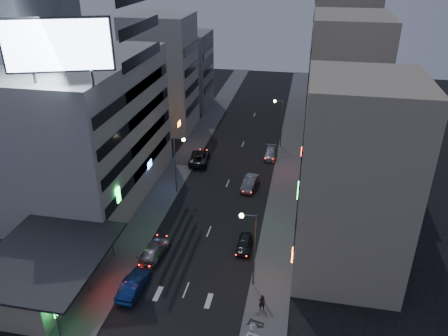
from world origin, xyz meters
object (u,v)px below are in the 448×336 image
(parked_car_right_mid, at_px, (250,183))
(scooter_black_b, at_px, (265,318))
(scooter_blue, at_px, (255,335))
(scooter_silver_b, at_px, (263,319))
(parked_car_left, at_px, (199,157))
(parked_car_right_far, at_px, (270,153))
(parked_car_right_near, at_px, (244,244))
(road_car_silver, at_px, (154,250))
(person, at_px, (262,302))
(road_car_blue, at_px, (134,285))
(scooter_silver_a, at_px, (262,332))

(parked_car_right_mid, xyz_separation_m, scooter_black_b, (4.78, -24.17, -0.03))
(scooter_blue, relative_size, scooter_silver_b, 1.11)
(parked_car_left, bearing_deg, parked_car_right_far, -166.32)
(parked_car_right_mid, distance_m, scooter_silver_b, 24.60)
(parked_car_right_near, xyz_separation_m, road_car_silver, (-9.31, -3.08, 0.08))
(scooter_black_b, bearing_deg, parked_car_right_near, 33.12)
(parked_car_left, xyz_separation_m, person, (13.12, -29.09, 0.15))
(scooter_silver_b, bearing_deg, person, -8.73)
(parked_car_right_far, xyz_separation_m, person, (2.48, -33.03, 0.30))
(road_car_blue, relative_size, scooter_silver_b, 2.83)
(scooter_black_b, bearing_deg, road_car_blue, 97.24)
(road_car_blue, bearing_deg, parked_car_right_near, -135.20)
(scooter_silver_a, bearing_deg, scooter_blue, 145.35)
(scooter_black_b, distance_m, scooter_silver_b, 0.20)
(parked_car_right_far, height_order, person, person)
(parked_car_left, height_order, parked_car_right_far, parked_car_left)
(person, bearing_deg, parked_car_left, -84.99)
(road_car_blue, height_order, scooter_silver_b, road_car_blue)
(parked_car_right_near, relative_size, road_car_silver, 0.76)
(parked_car_right_near, relative_size, road_car_blue, 0.78)
(parked_car_right_near, xyz_separation_m, road_car_blue, (-9.43, -8.70, 0.15))
(parked_car_right_far, distance_m, person, 33.13)
(scooter_black_b, bearing_deg, scooter_silver_a, -169.49)
(parked_car_right_near, bearing_deg, parked_car_left, 116.01)
(parked_car_left, distance_m, scooter_blue, 35.15)
(parked_car_right_near, xyz_separation_m, scooter_black_b, (3.42, -10.45, 0.08))
(parked_car_right_near, relative_size, scooter_silver_b, 2.23)
(parked_car_right_mid, xyz_separation_m, road_car_blue, (-8.07, -22.42, 0.05))
(scooter_blue, bearing_deg, road_car_blue, 56.76)
(person, bearing_deg, scooter_silver_a, 77.52)
(road_car_silver, bearing_deg, scooter_blue, 147.47)
(parked_car_right_mid, height_order, scooter_blue, parked_car_right_mid)
(parked_car_right_far, bearing_deg, scooter_silver_a, -87.42)
(person, xyz_separation_m, scooter_silver_a, (0.37, -3.11, -0.29))
(road_car_silver, bearing_deg, parked_car_right_near, -156.75)
(scooter_blue, height_order, scooter_black_b, scooter_black_b)
(parked_car_left, xyz_separation_m, scooter_black_b, (13.60, -30.74, -0.08))
(parked_car_right_near, distance_m, person, 9.28)
(person, xyz_separation_m, scooter_silver_b, (0.30, -1.65, -0.32))
(scooter_blue, bearing_deg, parked_car_right_near, -3.75)
(parked_car_right_far, relative_size, scooter_silver_a, 2.52)
(parked_car_right_near, bearing_deg, scooter_silver_b, -73.42)
(road_car_blue, distance_m, scooter_blue, 12.77)
(parked_car_left, bearing_deg, person, 107.62)
(road_car_silver, relative_size, scooter_silver_b, 2.93)
(parked_car_right_far, bearing_deg, scooter_black_b, -87.04)
(parked_car_right_near, bearing_deg, scooter_blue, -77.83)
(road_car_silver, relative_size, scooter_black_b, 2.51)
(parked_car_right_mid, xyz_separation_m, parked_car_left, (-8.82, 6.57, 0.05))
(scooter_blue, distance_m, scooter_black_b, 2.01)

